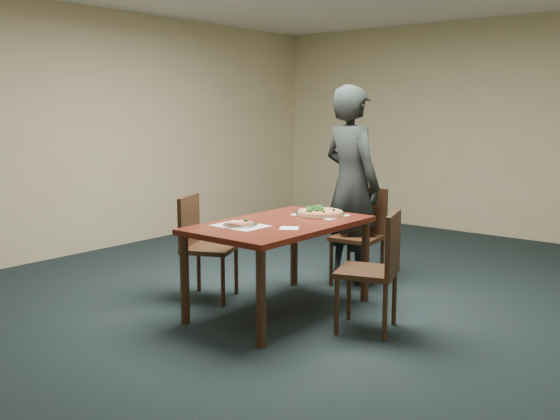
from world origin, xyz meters
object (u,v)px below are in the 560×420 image
Objects in this scene: chair_far at (361,230)px; slice_plate_near at (241,224)px; dining_table at (280,233)px; chair_left at (201,241)px; pizza_pan at (320,212)px; slice_plate_far at (310,211)px; chair_right at (377,264)px; diner at (351,185)px.

chair_far is 3.25× the size of slice_plate_near.
chair_far is at bearing 82.82° from slice_plate_near.
chair_left is (-0.77, -0.14, -0.14)m from dining_table.
chair_far is at bearing 87.74° from dining_table.
pizza_pan is 1.53× the size of slice_plate_far.
dining_table is at bearing -98.13° from chair_far.
chair_left reaches higher than pizza_pan.
pizza_pan is (-0.80, 0.38, 0.26)m from chair_right.
slice_plate_far is (-0.09, 0.53, 0.10)m from dining_table.
slice_plate_near is at bearing -114.02° from dining_table.
chair_left is at bearing -142.86° from pizza_pan.
dining_table is at bearing 109.64° from diner.
diner is (0.69, 1.32, 0.42)m from chair_left.
chair_right is 3.25× the size of slice_plate_near.
diner is (-0.93, 1.08, 0.42)m from chair_right.
slice_plate_far is (0.68, 0.67, 0.25)m from chair_left.
slice_plate_far reaches higher than dining_table.
dining_table is 0.55m from slice_plate_far.
diner is at bearing 169.03° from chair_far.
chair_left is 3.25× the size of slice_plate_far.
chair_left is 2.12× the size of pizza_pan.
slice_plate_far is (0.05, 0.85, -0.00)m from slice_plate_near.
slice_plate_far is at bearing -132.74° from chair_right.
chair_right reaches higher than dining_table.
pizza_pan is at bearing 84.07° from dining_table.
diner reaches higher than dining_table.
diner is at bearing 87.75° from slice_plate_near.
slice_plate_far is at bearing -108.17° from chair_far.
chair_left is at bearing 78.11° from diner.
chair_far reaches higher than slice_plate_far.
dining_table is 0.36m from slice_plate_near.
pizza_pan is (0.82, 0.62, 0.26)m from chair_left.
diner is at bearing -157.61° from chair_right.
pizza_pan is 0.82m from slice_plate_near.
chair_far is 2.12× the size of pizza_pan.
slice_plate_near and slice_plate_far have the same top height.
diner is (-0.08, 1.18, 0.28)m from dining_table.
slice_plate_far is at bearing 86.80° from slice_plate_near.
chair_right is (0.85, 0.10, -0.14)m from dining_table.
chair_left and chair_right have the same top height.
chair_far is at bearing 77.70° from slice_plate_far.
dining_table is 3.49× the size of pizza_pan.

